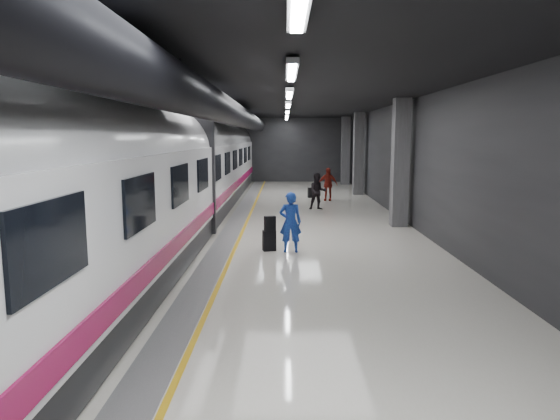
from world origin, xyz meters
TOP-DOWN VIEW (x-y plane):
  - ground at (0.00, 0.00)m, footprint 40.00×40.00m
  - platform_hall at (-0.29, 0.96)m, footprint 10.02×40.02m
  - train at (-3.25, -0.00)m, footprint 3.05×38.00m
  - traveler_main at (0.63, -2.14)m, footprint 0.62×0.42m
  - suitcase_main at (0.04, -1.99)m, footprint 0.40×0.31m
  - shoulder_bag at (0.06, -2.01)m, footprint 0.34×0.25m
  - traveler_far_a at (1.93, 6.06)m, footprint 0.83×0.68m
  - traveler_far_b at (2.63, 9.22)m, footprint 1.03×0.62m
  - suitcase_far at (1.88, 10.43)m, footprint 0.40×0.30m

SIDE VIEW (x-z plane):
  - ground at x=0.00m, z-range 0.00..0.00m
  - suitcase_far at x=1.88m, z-range 0.00..0.53m
  - suitcase_main at x=0.04m, z-range 0.00..0.58m
  - shoulder_bag at x=0.06m, z-range 0.58..0.98m
  - traveler_far_a at x=1.93m, z-range 0.00..1.60m
  - traveler_far_b at x=2.63m, z-range 0.00..1.65m
  - traveler_main at x=0.63m, z-range 0.00..1.68m
  - train at x=-3.25m, z-range 0.04..4.09m
  - platform_hall at x=-0.29m, z-range 1.28..5.79m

